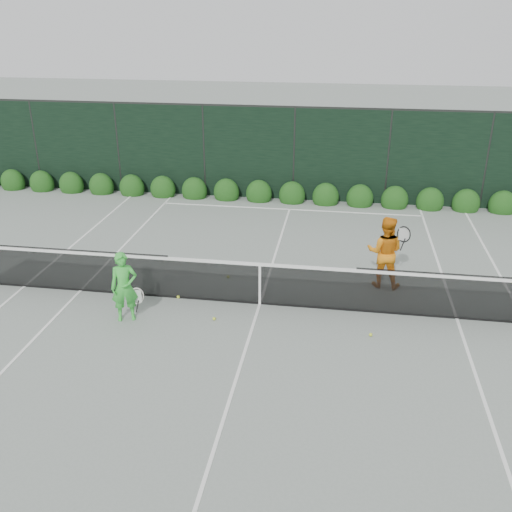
# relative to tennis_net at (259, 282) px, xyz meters

# --- Properties ---
(ground) EXTENTS (80.00, 80.00, 0.00)m
(ground) POSITION_rel_tennis_net_xyz_m (0.02, 0.00, -0.53)
(ground) COLOR gray
(ground) RESTS_ON ground
(tennis_net) EXTENTS (12.90, 0.10, 1.07)m
(tennis_net) POSITION_rel_tennis_net_xyz_m (0.00, 0.00, 0.00)
(tennis_net) COLOR #11341C
(tennis_net) RESTS_ON ground
(player_woman) EXTENTS (0.66, 0.53, 1.47)m
(player_woman) POSITION_rel_tennis_net_xyz_m (-2.58, -1.05, 0.20)
(player_woman) COLOR green
(player_woman) RESTS_ON ground
(player_man) EXTENTS (0.94, 0.73, 1.68)m
(player_man) POSITION_rel_tennis_net_xyz_m (2.68, 1.34, 0.31)
(player_man) COLOR orange
(player_man) RESTS_ON ground
(court_lines) EXTENTS (11.03, 23.83, 0.01)m
(court_lines) POSITION_rel_tennis_net_xyz_m (0.02, 0.00, -0.53)
(court_lines) COLOR white
(court_lines) RESTS_ON ground
(windscreen_fence) EXTENTS (32.00, 21.07, 3.06)m
(windscreen_fence) POSITION_rel_tennis_net_xyz_m (0.02, -2.71, 0.98)
(windscreen_fence) COLOR black
(windscreen_fence) RESTS_ON ground
(hedge_row) EXTENTS (31.66, 0.65, 0.94)m
(hedge_row) POSITION_rel_tennis_net_xyz_m (0.02, 7.15, -0.30)
(hedge_row) COLOR #123B10
(hedge_row) RESTS_ON ground
(tennis_balls) EXTENTS (4.22, 2.20, 0.07)m
(tennis_balls) POSITION_rel_tennis_net_xyz_m (-0.29, -0.16, -0.50)
(tennis_balls) COLOR #CFE232
(tennis_balls) RESTS_ON ground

